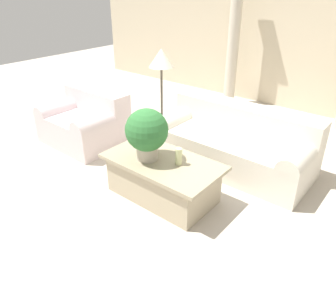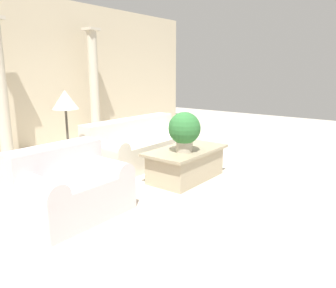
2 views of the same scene
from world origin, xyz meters
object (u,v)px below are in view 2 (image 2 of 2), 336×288
at_px(sofa_long, 140,145).
at_px(floor_lamp, 65,104).
at_px(loveseat, 69,186).
at_px(potted_plant, 184,130).
at_px(coffee_table, 186,164).

xyz_separation_m(sofa_long, floor_lamp, (-1.42, 0.16, 0.85)).
relative_size(loveseat, potted_plant, 2.01).
distance_m(loveseat, floor_lamp, 1.47).
distance_m(sofa_long, potted_plant, 1.41).
bearing_deg(coffee_table, floor_lamp, 130.76).
bearing_deg(potted_plant, coffee_table, 25.58).
bearing_deg(coffee_table, sofa_long, 77.79).
bearing_deg(coffee_table, potted_plant, -154.42).
bearing_deg(sofa_long, loveseat, -159.10).
bearing_deg(potted_plant, sofa_long, 71.79).
bearing_deg(sofa_long, coffee_table, -102.21).
bearing_deg(potted_plant, floor_lamp, 125.18).
height_order(sofa_long, potted_plant, potted_plant).
relative_size(coffee_table, potted_plant, 2.27).
relative_size(loveseat, coffee_table, 0.88).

